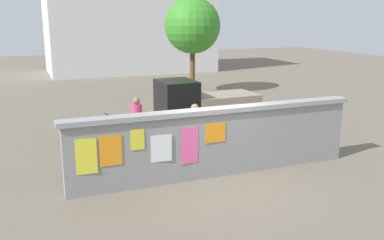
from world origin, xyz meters
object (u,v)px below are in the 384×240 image
(bicycle_near, at_px, (272,140))
(tree_roadside, at_px, (193,26))
(bicycle_far, at_px, (106,158))
(person_bystander, at_px, (137,118))
(person_walking, at_px, (195,126))
(auto_rickshaw_truck, at_px, (203,105))
(motorcycle, at_px, (92,129))

(bicycle_near, bearing_deg, tree_roadside, 81.55)
(bicycle_far, height_order, person_bystander, person_bystander)
(person_bystander, bearing_deg, person_walking, -51.74)
(auto_rickshaw_truck, height_order, bicycle_near, auto_rickshaw_truck)
(person_walking, height_order, tree_roadside, tree_roadside)
(bicycle_near, height_order, tree_roadside, tree_roadside)
(auto_rickshaw_truck, height_order, tree_roadside, tree_roadside)
(auto_rickshaw_truck, relative_size, person_bystander, 2.24)
(motorcycle, xyz_separation_m, bicycle_near, (4.90, -2.91, -0.10))
(bicycle_near, height_order, person_walking, person_walking)
(bicycle_far, distance_m, person_walking, 2.62)
(bicycle_near, height_order, person_bystander, person_bystander)
(motorcycle, xyz_separation_m, bicycle_far, (-0.10, -2.74, -0.10))
(tree_roadside, bearing_deg, auto_rickshaw_truck, -109.35)
(bicycle_near, distance_m, person_walking, 2.54)
(motorcycle, distance_m, tree_roadside, 10.07)
(tree_roadside, bearing_deg, bicycle_far, -123.27)
(person_walking, bearing_deg, auto_rickshaw_truck, 62.66)
(bicycle_far, height_order, tree_roadside, tree_roadside)
(bicycle_near, height_order, bicycle_far, same)
(tree_roadside, bearing_deg, person_walking, -111.82)
(auto_rickshaw_truck, distance_m, person_bystander, 3.07)
(bicycle_far, distance_m, tree_roadside, 12.25)
(motorcycle, relative_size, bicycle_far, 1.10)
(auto_rickshaw_truck, bearing_deg, bicycle_far, -143.91)
(motorcycle, height_order, bicycle_near, bicycle_near)
(person_bystander, bearing_deg, bicycle_near, -25.94)
(tree_roadside, bearing_deg, motorcycle, -131.74)
(bicycle_near, xyz_separation_m, person_bystander, (-3.71, 1.80, 0.62))
(motorcycle, relative_size, bicycle_near, 1.10)
(person_bystander, bearing_deg, motorcycle, 137.04)
(bicycle_far, xyz_separation_m, tree_roadside, (6.50, 9.90, 3.14))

